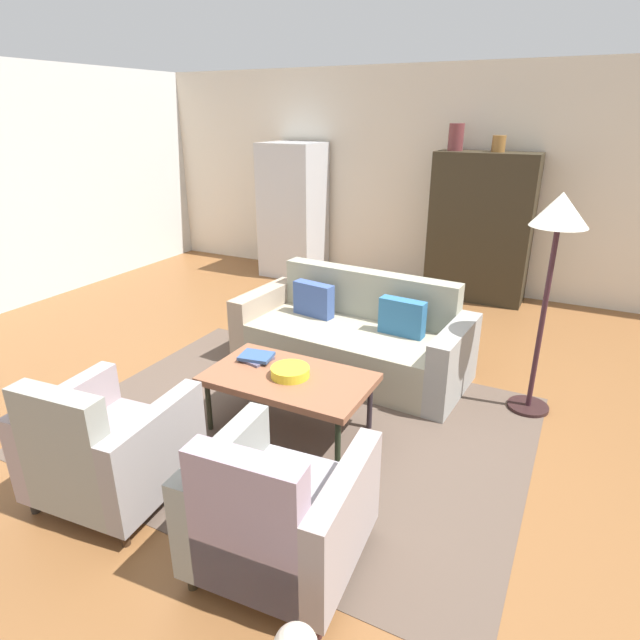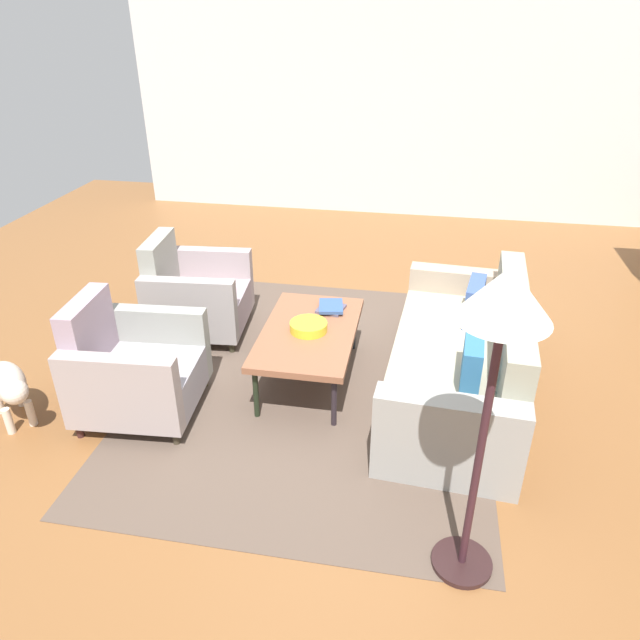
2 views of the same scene
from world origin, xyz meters
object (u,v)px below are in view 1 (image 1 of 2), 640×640
armchair_right (276,517)px  book_stack (256,357)px  refrigerator (293,211)px  fruit_bowl (290,372)px  vase_tall (456,137)px  vase_round (499,144)px  floor_lamp (557,232)px  armchair_left (105,451)px  coffee_table (289,380)px  couch (354,338)px  cabinet (480,228)px

armchair_right → book_stack: armchair_right is taller
book_stack → refrigerator: bearing=115.5°
fruit_bowl → book_stack: fruit_bowl is taller
vase_tall → refrigerator: 2.43m
vase_round → floor_lamp: size_ratio=0.11×
book_stack → vase_tall: vase_tall is taller
armchair_left → refrigerator: bearing=101.5°
armchair_right → vase_round: bearing=85.0°
coffee_table → vase_tall: vase_tall is taller
armchair_left → fruit_bowl: armchair_left is taller
couch → cabinet: size_ratio=1.20×
vase_tall → floor_lamp: size_ratio=0.18×
book_stack → vase_tall: size_ratio=0.88×
armchair_left → book_stack: 1.31m
couch → vase_tall: bearing=-90.1°
fruit_bowl → floor_lamp: bearing=36.1°
armchair_right → fruit_bowl: 1.32m
vase_tall → refrigerator: size_ratio=0.17×
couch → book_stack: size_ratio=7.92×
couch → armchair_left: armchair_left is taller
fruit_bowl → vase_round: size_ratio=1.54×
book_stack → cabinet: size_ratio=0.15×
coffee_table → fruit_bowl: fruit_bowl is taller
fruit_bowl → armchair_left: bearing=-117.5°
vase_round → coffee_table: bearing=-100.4°
couch → armchair_left: bearing=79.6°
cabinet → vase_round: 1.00m
fruit_bowl → vase_tall: bearing=87.4°
armchair_right → vase_tall: 5.15m
armchair_left → armchair_right: 1.20m
couch → cabinet: cabinet is taller
armchair_left → book_stack: size_ratio=3.23×
cabinet → coffee_table: bearing=-98.9°
cabinet → refrigerator: 2.60m
coffee_table → armchair_left: armchair_left is taller
armchair_right → coffee_table: bearing=113.3°
armchair_right → vase_round: vase_round is taller
vase_round → couch: bearing=-105.0°
armchair_right → couch: bearing=100.2°
armchair_left → floor_lamp: bearing=41.7°
book_stack → coffee_table: bearing=-17.5°
armchair_left → book_stack: (0.24, 1.28, 0.13)m
fruit_bowl → vase_round: vase_round is taller
armchair_left → fruit_bowl: bearing=57.4°
fruit_bowl → vase_tall: vase_tall is taller
vase_tall → floor_lamp: 2.97m
cabinet → vase_tall: (-0.40, -0.00, 1.05)m
book_stack → floor_lamp: (1.92, 1.02, 0.97)m
couch → fruit_bowl: bearing=94.3°
cabinet → vase_round: bearing=-2.7°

